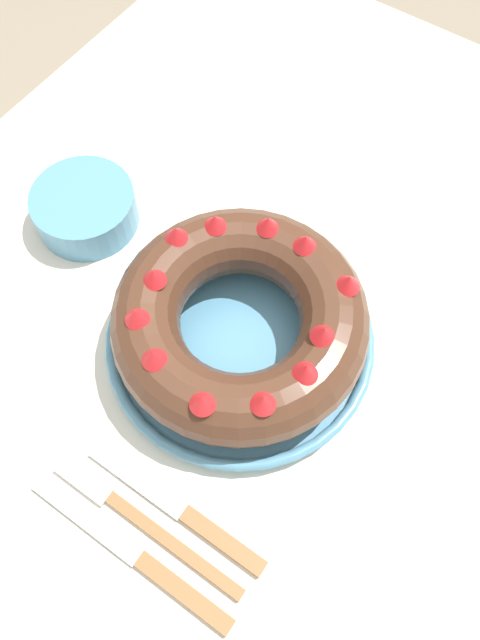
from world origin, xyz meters
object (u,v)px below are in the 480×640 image
at_px(serving_dish, 240,339).
at_px(fork, 134,515).
at_px(bundt_cake, 240,320).
at_px(side_bowl, 85,208).
at_px(cake_knife, 187,515).
at_px(serving_knife, 143,561).

distance_m(serving_dish, fork, 0.21).
height_order(bundt_cake, side_bowl, bundt_cake).
relative_size(serving_dish, fork, 1.33).
bearing_deg(cake_knife, fork, 130.67).
bearing_deg(serving_dish, cake_knife, -161.07).
distance_m(fork, side_bowl, 0.36).
xyz_separation_m(bundt_cake, fork, (-0.21, -0.02, -0.06)).
distance_m(serving_dish, side_bowl, 0.25).
xyz_separation_m(serving_dish, cake_knife, (-0.18, -0.06, -0.01)).
distance_m(bundt_cake, serving_knife, 0.25).
height_order(fork, side_bowl, side_bowl).
xyz_separation_m(bundt_cake, serving_knife, (-0.23, -0.05, -0.06)).
distance_m(serving_dish, cake_knife, 0.19).
height_order(cake_knife, side_bowl, side_bowl).
xyz_separation_m(serving_dish, fork, (-0.21, -0.02, -0.01)).
height_order(serving_dish, fork, serving_dish).
relative_size(serving_dish, cake_knife, 1.41).
bearing_deg(fork, serving_knife, -133.08).
bearing_deg(fork, serving_dish, 2.13).
bearing_deg(bundt_cake, serving_knife, -167.40).
xyz_separation_m(cake_knife, side_bowl, (0.21, 0.31, 0.02)).
xyz_separation_m(fork, serving_knife, (-0.03, -0.03, 0.00)).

